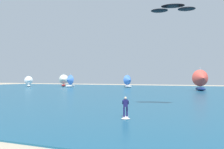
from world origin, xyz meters
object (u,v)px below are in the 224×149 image
at_px(kite, 173,8).
at_px(sailboat_near_shore, 29,81).
at_px(sailboat_mid_right, 69,81).
at_px(sailboat_far_right, 63,80).
at_px(sailboat_leading, 202,80).
at_px(kitesurfer, 126,110).
at_px(sailboat_trailing, 129,81).

xyz_separation_m(kite, sailboat_near_shore, (-55.99, 42.05, -8.73)).
relative_size(sailboat_mid_right, sailboat_far_right, 0.96).
height_order(kite, sailboat_leading, kite).
distance_m(kitesurfer, sailboat_near_shore, 73.51).
bearing_deg(sailboat_near_shore, sailboat_trailing, 11.62).
bearing_deg(sailboat_near_shore, sailboat_mid_right, 5.35).
xyz_separation_m(kitesurfer, kite, (2.32, 8.17, 9.96)).
distance_m(sailboat_far_right, sailboat_leading, 48.73).
relative_size(kite, sailboat_near_shore, 1.20).
bearing_deg(sailboat_trailing, kitesurfer, -70.62).
distance_m(sailboat_near_shore, sailboat_far_right, 11.63).
bearing_deg(sailboat_trailing, sailboat_leading, -27.43).
height_order(sailboat_near_shore, sailboat_far_right, sailboat_far_right).
relative_size(sailboat_near_shore, sailboat_leading, 0.70).
height_order(sailboat_trailing, sailboat_far_right, sailboat_far_right).
distance_m(kite, sailboat_mid_right, 60.30).
bearing_deg(kite, sailboat_near_shore, 143.09).
bearing_deg(kitesurfer, kite, 74.11).
bearing_deg(sailboat_trailing, sailboat_mid_right, -163.48).
distance_m(sailboat_trailing, sailboat_far_right, 24.60).
relative_size(kite, sailboat_leading, 0.84).
height_order(sailboat_trailing, sailboat_near_shore, sailboat_trailing).
height_order(kitesurfer, sailboat_far_right, sailboat_far_right).
xyz_separation_m(sailboat_trailing, sailboat_far_right, (-24.59, 0.48, 0.11)).
height_order(kitesurfer, sailboat_leading, sailboat_leading).
distance_m(sailboat_trailing, sailboat_mid_right, 19.32).
relative_size(kitesurfer, sailboat_far_right, 0.43).
relative_size(kitesurfer, sailboat_mid_right, 0.45).
relative_size(sailboat_trailing, sailboat_far_right, 0.95).
xyz_separation_m(sailboat_near_shore, sailboat_leading, (56.16, -4.81, 0.78)).
height_order(kite, sailboat_mid_right, kite).
bearing_deg(sailboat_leading, kite, -90.25).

